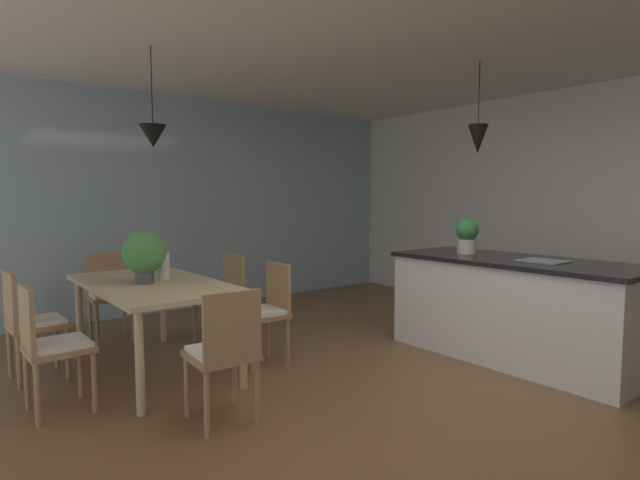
{
  "coord_description": "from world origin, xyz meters",
  "views": [
    {
      "loc": [
        2.14,
        -2.73,
        1.44
      ],
      "look_at": [
        -1.09,
        -0.19,
        1.09
      ],
      "focal_mm": 28.47,
      "sensor_mm": 36.0,
      "label": 1
    }
  ],
  "objects_px": {
    "chair_near_right": "(50,344)",
    "chair_window_end": "(109,292)",
    "dining_table": "(153,290)",
    "chair_far_right": "(265,309)",
    "kitchen_island": "(514,307)",
    "chair_near_left": "(30,321)",
    "chair_far_left": "(222,295)",
    "potted_plant_on_island": "(467,235)",
    "potted_plant_on_table": "(144,253)",
    "chair_kitchen_end": "(224,351)",
    "vase_on_dining_table": "(162,266)"
  },
  "relations": [
    {
      "from": "chair_near_left",
      "to": "chair_near_right",
      "type": "xyz_separation_m",
      "value": [
        0.79,
        -0.0,
        0.0
      ]
    },
    {
      "from": "chair_kitchen_end",
      "to": "potted_plant_on_island",
      "type": "bearing_deg",
      "value": 92.2
    },
    {
      "from": "chair_far_left",
      "to": "kitchen_island",
      "type": "relative_size",
      "value": 0.4
    },
    {
      "from": "chair_far_right",
      "to": "vase_on_dining_table",
      "type": "xyz_separation_m",
      "value": [
        -0.49,
        -0.72,
        0.38
      ]
    },
    {
      "from": "vase_on_dining_table",
      "to": "chair_near_left",
      "type": "bearing_deg",
      "value": -107.55
    },
    {
      "from": "chair_near_left",
      "to": "chair_window_end",
      "type": "distance_m",
      "value": 1.2
    },
    {
      "from": "chair_window_end",
      "to": "potted_plant_on_island",
      "type": "bearing_deg",
      "value": 47.83
    },
    {
      "from": "chair_kitchen_end",
      "to": "vase_on_dining_table",
      "type": "relative_size",
      "value": 3.93
    },
    {
      "from": "chair_near_left",
      "to": "chair_far_right",
      "type": "relative_size",
      "value": 1.0
    },
    {
      "from": "chair_kitchen_end",
      "to": "chair_far_left",
      "type": "distance_m",
      "value": 1.85
    },
    {
      "from": "chair_near_right",
      "to": "chair_far_left",
      "type": "height_order",
      "value": "same"
    },
    {
      "from": "chair_window_end",
      "to": "potted_plant_on_island",
      "type": "relative_size",
      "value": 2.56
    },
    {
      "from": "chair_near_right",
      "to": "chair_window_end",
      "type": "bearing_deg",
      "value": 152.98
    },
    {
      "from": "chair_window_end",
      "to": "potted_plant_on_table",
      "type": "xyz_separation_m",
      "value": [
        1.29,
        -0.08,
        0.52
      ]
    },
    {
      "from": "chair_near_left",
      "to": "vase_on_dining_table",
      "type": "bearing_deg",
      "value": 72.45
    },
    {
      "from": "chair_far_right",
      "to": "chair_far_left",
      "type": "relative_size",
      "value": 1.0
    },
    {
      "from": "chair_near_right",
      "to": "chair_near_left",
      "type": "bearing_deg",
      "value": 180.0
    },
    {
      "from": "chair_far_right",
      "to": "chair_kitchen_end",
      "type": "xyz_separation_m",
      "value": [
        0.85,
        -0.84,
        0.0
      ]
    },
    {
      "from": "dining_table",
      "to": "chair_far_right",
      "type": "height_order",
      "value": "chair_far_right"
    },
    {
      "from": "dining_table",
      "to": "chair_far_left",
      "type": "bearing_deg",
      "value": 115.41
    },
    {
      "from": "chair_window_end",
      "to": "potted_plant_on_island",
      "type": "height_order",
      "value": "potted_plant_on_island"
    },
    {
      "from": "potted_plant_on_table",
      "to": "vase_on_dining_table",
      "type": "distance_m",
      "value": 0.27
    },
    {
      "from": "chair_kitchen_end",
      "to": "chair_near_right",
      "type": "distance_m",
      "value": 1.19
    },
    {
      "from": "chair_near_left",
      "to": "chair_kitchen_end",
      "type": "relative_size",
      "value": 1.0
    },
    {
      "from": "chair_window_end",
      "to": "potted_plant_on_island",
      "type": "distance_m",
      "value": 3.63
    },
    {
      "from": "chair_near_right",
      "to": "vase_on_dining_table",
      "type": "relative_size",
      "value": 3.93
    },
    {
      "from": "chair_far_left",
      "to": "potted_plant_on_island",
      "type": "distance_m",
      "value": 2.46
    },
    {
      "from": "chair_window_end",
      "to": "vase_on_dining_table",
      "type": "bearing_deg",
      "value": 5.79
    },
    {
      "from": "vase_on_dining_table",
      "to": "potted_plant_on_table",
      "type": "bearing_deg",
      "value": -56.68
    },
    {
      "from": "dining_table",
      "to": "chair_kitchen_end",
      "type": "bearing_deg",
      "value": -0.15
    },
    {
      "from": "chair_far_left",
      "to": "potted_plant_on_island",
      "type": "relative_size",
      "value": 2.56
    },
    {
      "from": "chair_kitchen_end",
      "to": "chair_far_left",
      "type": "height_order",
      "value": "same"
    },
    {
      "from": "chair_far_right",
      "to": "chair_near_right",
      "type": "relative_size",
      "value": 1.0
    },
    {
      "from": "chair_far_right",
      "to": "chair_window_end",
      "type": "bearing_deg",
      "value": -153.17
    },
    {
      "from": "chair_window_end",
      "to": "chair_far_right",
      "type": "distance_m",
      "value": 1.85
    },
    {
      "from": "chair_near_right",
      "to": "chair_far_left",
      "type": "relative_size",
      "value": 1.0
    },
    {
      "from": "chair_window_end",
      "to": "chair_near_right",
      "type": "distance_m",
      "value": 1.85
    },
    {
      "from": "dining_table",
      "to": "potted_plant_on_island",
      "type": "xyz_separation_m",
      "value": [
        1.15,
        2.65,
        0.41
      ]
    },
    {
      "from": "chair_far_right",
      "to": "dining_table",
      "type": "bearing_deg",
      "value": -115.46
    },
    {
      "from": "chair_near_right",
      "to": "chair_far_left",
      "type": "bearing_deg",
      "value": 115.4
    },
    {
      "from": "dining_table",
      "to": "potted_plant_on_island",
      "type": "relative_size",
      "value": 5.19
    },
    {
      "from": "potted_plant_on_table",
      "to": "chair_kitchen_end",
      "type": "bearing_deg",
      "value": 3.4
    },
    {
      "from": "chair_near_left",
      "to": "chair_kitchen_end",
      "type": "xyz_separation_m",
      "value": [
        1.64,
        0.83,
        0.0
      ]
    },
    {
      "from": "dining_table",
      "to": "chair_far_right",
      "type": "distance_m",
      "value": 0.95
    },
    {
      "from": "vase_on_dining_table",
      "to": "kitchen_island",
      "type": "bearing_deg",
      "value": 55.25
    },
    {
      "from": "chair_far_left",
      "to": "vase_on_dining_table",
      "type": "relative_size",
      "value": 3.93
    },
    {
      "from": "chair_far_left",
      "to": "potted_plant_on_table",
      "type": "xyz_separation_m",
      "value": [
        0.44,
        -0.91,
        0.52
      ]
    },
    {
      "from": "chair_kitchen_end",
      "to": "vase_on_dining_table",
      "type": "distance_m",
      "value": 1.4
    },
    {
      "from": "chair_far_left",
      "to": "potted_plant_on_table",
      "type": "relative_size",
      "value": 2.03
    },
    {
      "from": "dining_table",
      "to": "kitchen_island",
      "type": "height_order",
      "value": "kitchen_island"
    }
  ]
}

